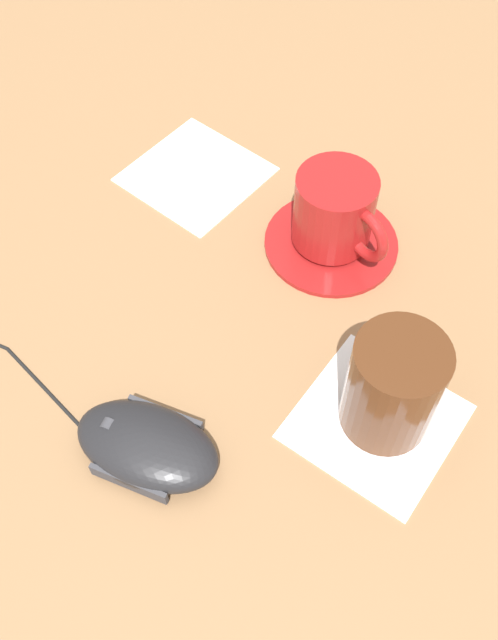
# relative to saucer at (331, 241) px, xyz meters

# --- Properties ---
(ground_plane) EXTENTS (3.00, 3.00, 0.00)m
(ground_plane) POSITION_rel_saucer_xyz_m (-0.12, 0.02, -0.00)
(ground_plane) COLOR olive
(saucer) EXTENTS (0.13, 0.13, 0.01)m
(saucer) POSITION_rel_saucer_xyz_m (0.00, 0.00, 0.00)
(saucer) COLOR maroon
(saucer) RESTS_ON ground
(coffee_cup) EXTENTS (0.08, 0.10, 0.07)m
(coffee_cup) POSITION_rel_saucer_xyz_m (0.00, -0.00, 0.04)
(coffee_cup) COLOR maroon
(coffee_cup) RESTS_ON saucer
(computer_mouse) EXTENTS (0.07, 0.12, 0.03)m
(computer_mouse) POSITION_rel_saucer_xyz_m (-0.26, 0.07, 0.01)
(computer_mouse) COLOR black
(computer_mouse) RESTS_ON ground
(napkin_under_glass) EXTENTS (0.15, 0.15, 0.00)m
(napkin_under_glass) POSITION_rel_saucer_xyz_m (-0.17, -0.09, -0.00)
(napkin_under_glass) COLOR white
(napkin_under_glass) RESTS_ON ground
(drinking_glass) EXTENTS (0.07, 0.07, 0.10)m
(drinking_glass) POSITION_rel_saucer_xyz_m (-0.16, -0.09, 0.05)
(drinking_glass) COLOR #4C2814
(drinking_glass) RESTS_ON napkin_under_glass
(napkin_spare) EXTENTS (0.16, 0.16, 0.00)m
(napkin_spare) POSITION_rel_saucer_xyz_m (0.04, 0.16, -0.00)
(napkin_spare) COLOR silver
(napkin_spare) RESTS_ON ground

